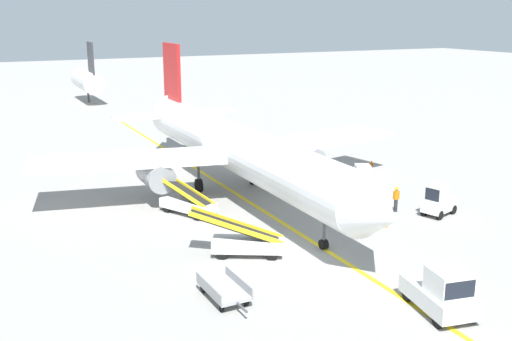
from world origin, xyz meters
TOP-DOWN VIEW (x-y plane):
  - ground_plane at (0.00, 0.00)m, footprint 300.00×300.00m
  - taxi_line_yellow at (1.84, 5.00)m, footprint 0.46×80.00m
  - airliner at (1.84, 12.17)m, footprint 28.61×35.21m
  - pushback_tug at (2.41, -8.40)m, footprint 2.51×3.88m
  - baggage_tug_near_wing at (11.53, 1.77)m, footprint 2.68×1.96m
  - baggage_tug_by_cargo_door at (9.97, 7.75)m, footprint 2.20×2.73m
  - belt_loader_forward_hold at (-2.42, 1.26)m, footprint 4.99×3.49m
  - belt_loader_aft_hold at (-2.85, 9.29)m, footprint 3.39×5.02m
  - baggage_cart_loaded at (-5.52, -3.02)m, footprint 1.62×3.78m
  - ground_crew_marshaller at (5.47, 4.41)m, footprint 0.36×0.24m
  - ground_crew_wing_walker at (9.58, 3.56)m, footprint 0.36×0.24m
  - safety_cone_nose_left at (12.50, 13.90)m, footprint 0.36×0.36m
  - safety_cone_nose_right at (4.38, 14.34)m, footprint 0.36×0.36m
  - safety_cone_wingtip_left at (15.80, 14.46)m, footprint 0.36×0.36m
  - safety_cone_wingtip_right at (7.11, 1.50)m, footprint 0.36×0.36m
  - distant_aircraft_mid_right at (1.70, 63.92)m, footprint 3.00×10.10m

SIDE VIEW (x-z plane):
  - ground_plane at x=0.00m, z-range 0.00..0.00m
  - taxi_line_yellow at x=1.84m, z-range 0.00..0.01m
  - safety_cone_nose_left at x=12.50m, z-range 0.00..0.44m
  - safety_cone_nose_right at x=4.38m, z-range 0.00..0.44m
  - safety_cone_wingtip_left at x=15.80m, z-range 0.00..0.44m
  - safety_cone_wingtip_right at x=7.11m, z-range 0.00..0.44m
  - baggage_cart_loaded at x=-5.52m, z-range 0.00..0.94m
  - belt_loader_forward_hold at x=-2.42m, z-range -0.52..2.07m
  - belt_loader_aft_hold at x=-2.85m, z-range -0.52..2.07m
  - ground_crew_marshaller at x=5.47m, z-range 0.06..1.76m
  - ground_crew_wing_walker at x=9.58m, z-range 0.06..1.76m
  - baggage_tug_near_wing at x=11.53m, z-range -0.12..1.98m
  - baggage_tug_by_cargo_door at x=9.97m, z-range -0.12..1.98m
  - pushback_tug at x=2.41m, z-range -0.11..2.09m
  - distant_aircraft_mid_right at x=1.70m, z-range -1.18..7.62m
  - airliner at x=1.84m, z-range -1.63..8.47m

